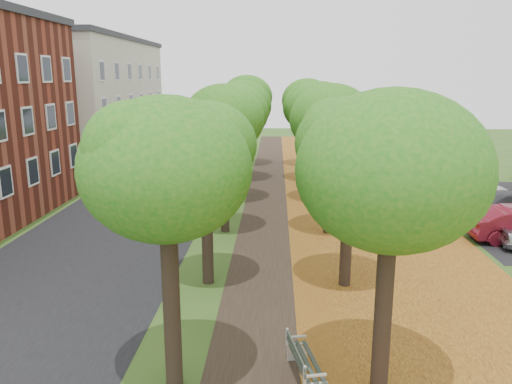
# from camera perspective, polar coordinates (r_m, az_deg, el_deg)

# --- Properties ---
(street_asphalt) EXTENTS (8.00, 70.00, 0.01)m
(street_asphalt) POSITION_cam_1_polar(r_m,az_deg,el_deg) (27.49, -13.96, -2.34)
(street_asphalt) COLOR black
(street_asphalt) RESTS_ON ground
(footpath) EXTENTS (3.20, 70.00, 0.01)m
(footpath) POSITION_cam_1_polar(r_m,az_deg,el_deg) (26.40, 1.89, -2.58)
(footpath) COLOR black
(footpath) RESTS_ON ground
(leaf_verge) EXTENTS (7.50, 70.00, 0.01)m
(leaf_verge) POSITION_cam_1_polar(r_m,az_deg,el_deg) (26.84, 12.63, -2.63)
(leaf_verge) COLOR #AF7320
(leaf_verge) RESTS_ON ground
(tree_row_west) EXTENTS (3.77, 33.77, 6.70)m
(tree_row_west) POSITION_cam_1_polar(r_m,az_deg,el_deg) (25.61, -3.01, 8.43)
(tree_row_west) COLOR black
(tree_row_west) RESTS_ON ground
(tree_row_east) EXTENTS (3.77, 33.77, 6.70)m
(tree_row_east) POSITION_cam_1_polar(r_m,az_deg,el_deg) (25.62, 7.86, 8.32)
(tree_row_east) COLOR black
(tree_row_east) RESTS_ON ground
(building_cream) EXTENTS (10.30, 20.30, 10.40)m
(building_cream) POSITION_cam_1_polar(r_m,az_deg,el_deg) (46.72, -19.55, 10.00)
(building_cream) COLOR beige
(building_cream) RESTS_ON ground
(bench) EXTENTS (0.92, 1.94, 0.88)m
(bench) POSITION_cam_1_polar(r_m,az_deg,el_deg) (12.65, 5.46, -18.80)
(bench) COLOR #252F27
(bench) RESTS_ON ground
(car_grey) EXTENTS (5.68, 3.66, 1.53)m
(car_grey) POSITION_cam_1_polar(r_m,az_deg,el_deg) (28.13, 27.11, -1.46)
(car_grey) COLOR #37373C
(car_grey) RESTS_ON ground
(car_white) EXTENTS (5.54, 2.56, 1.54)m
(car_white) POSITION_cam_1_polar(r_m,az_deg,el_deg) (31.35, 22.49, 0.37)
(car_white) COLOR white
(car_white) RESTS_ON ground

